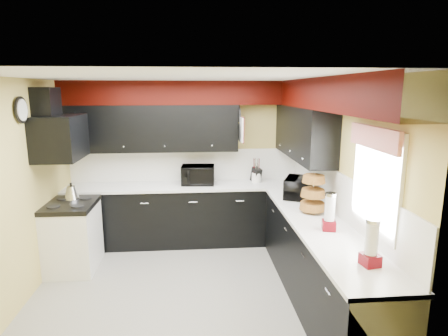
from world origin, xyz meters
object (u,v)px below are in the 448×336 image
object	(u,v)px
toaster_oven	(198,175)
kettle	(72,192)
microwave	(298,188)
knife_block	(256,175)
utensil_crock	(256,178)

from	to	relation	value
toaster_oven	kettle	world-z (taller)	toaster_oven
microwave	knife_block	distance (m)	0.98
kettle	microwave	bearing A→B (deg)	-4.84
utensil_crock	kettle	size ratio (longest dim) A/B	0.80
utensil_crock	knife_block	size ratio (longest dim) A/B	0.66
utensil_crock	knife_block	distance (m)	0.04
toaster_oven	knife_block	bearing A→B (deg)	6.40
microwave	kettle	distance (m)	3.07
microwave	toaster_oven	bearing A→B (deg)	81.30
utensil_crock	knife_block	bearing A→B (deg)	90.00
toaster_oven	microwave	size ratio (longest dim) A/B	1.02
utensil_crock	knife_block	xyz separation A→B (m)	(0.00, 0.02, 0.04)
knife_block	toaster_oven	bearing A→B (deg)	159.37
toaster_oven	utensil_crock	world-z (taller)	toaster_oven
toaster_oven	knife_block	xyz separation A→B (m)	(0.91, 0.04, -0.03)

